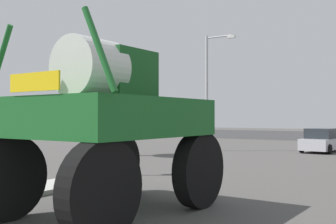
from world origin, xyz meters
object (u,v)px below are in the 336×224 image
Objects in this scene: oversize_sprayer at (109,123)px; streetlight_far_left at (209,86)px; sedan_ahead at (322,141)px; bare_tree_left at (110,78)px; traffic_signal_near_left at (93,100)px.

streetlight_far_left is (-6.32, 17.16, 2.19)m from oversize_sprayer.
streetlight_far_left reaches higher than sedan_ahead.
sedan_ahead is 0.73× the size of bare_tree_left.
traffic_signal_near_left is at bearing -83.30° from streetlight_far_left.
streetlight_far_left is (-6.47, -3.19, 3.59)m from sedan_ahead.
oversize_sprayer is 18.42m from streetlight_far_left.
oversize_sprayer is 0.94× the size of bare_tree_left.
bare_tree_left reaches higher than oversize_sprayer.
sedan_ahead is at bearing 43.77° from bare_tree_left.
streetlight_far_left is at bearing 120.96° from sedan_ahead.
sedan_ahead is at bearing 72.47° from traffic_signal_near_left.
traffic_signal_near_left is 12.77m from streetlight_far_left.
oversize_sprayer is 6.69m from traffic_signal_near_left.
sedan_ahead is 16.70m from traffic_signal_near_left.
traffic_signal_near_left is 8.18m from bare_tree_left.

